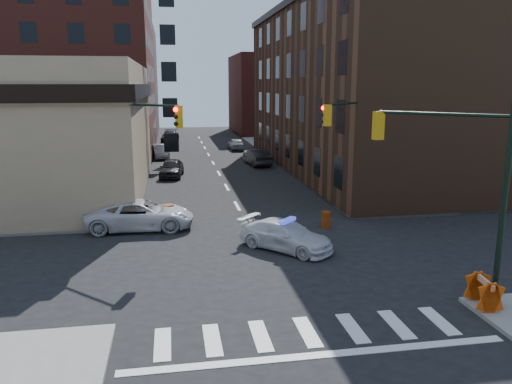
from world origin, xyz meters
name	(u,v)px	position (x,y,z in m)	size (l,w,h in m)	color
ground	(267,259)	(0.00, 0.00, 0.00)	(140.00, 140.00, 0.00)	black
sidewalk_ne	(408,151)	(23.00, 32.75, 0.07)	(34.00, 54.50, 0.15)	gray
apartment_block	(35,44)	(-18.50, 40.00, 12.00)	(25.00, 25.00, 24.00)	maroon
commercial_row_ne	(362,91)	(13.00, 22.50, 7.00)	(14.00, 34.00, 14.00)	#4C2F1E
filler_nw	(91,81)	(-16.00, 62.00, 8.00)	(20.00, 18.00, 16.00)	#51453C
filler_ne	(284,94)	(14.00, 58.00, 6.00)	(16.00, 16.00, 12.00)	maroon
signal_pole_se	(472,176)	(6.04, -5.52, 4.61)	(5.40, 5.27, 8.00)	black
signal_pole_nw	(135,150)	(-5.85, 5.34, 4.34)	(3.58, 3.67, 8.00)	black
signal_pole_ne	(352,145)	(5.84, 5.35, 4.34)	(3.67, 3.58, 8.00)	black
tree_ne_near	(292,128)	(7.50, 26.00, 3.49)	(3.00, 3.00, 4.85)	black
tree_ne_far	(275,122)	(7.50, 34.00, 3.49)	(3.00, 3.00, 4.85)	black
police_car	(286,235)	(1.15, 1.18, 0.68)	(1.90, 4.68, 1.36)	silver
pickup	(140,215)	(-5.80, 5.80, 0.79)	(2.62, 5.69, 1.58)	silver
parked_car_wnear	(172,168)	(-4.06, 21.14, 0.75)	(1.76, 4.38, 1.49)	black
parked_car_wfar	(160,151)	(-5.17, 32.24, 0.71)	(1.50, 4.31, 1.42)	#999CA2
parked_car_wdeep	(170,136)	(-4.12, 46.67, 0.78)	(2.19, 5.40, 1.57)	black
parked_car_enear	(257,157)	(4.05, 25.93, 0.79)	(1.67, 4.78, 1.57)	black
parked_car_efar	(236,144)	(3.54, 37.74, 0.68)	(1.62, 4.02, 1.37)	#93959B
pedestrian_a	(57,211)	(-10.07, 6.00, 1.13)	(0.72, 0.47, 1.96)	black
pedestrian_b	(77,204)	(-9.33, 7.65, 1.06)	(0.88, 0.69, 1.82)	black
pedestrian_c	(14,203)	(-13.00, 8.81, 1.00)	(0.99, 0.41, 1.70)	#1E232E
barrel_road	(326,220)	(4.12, 4.36, 0.45)	(0.51, 0.51, 0.91)	orange
barrel_bank	(169,214)	(-4.30, 6.58, 0.55)	(0.61, 0.61, 1.10)	orange
barricade_se_a	(484,292)	(6.40, -6.30, 0.65)	(1.34, 0.67, 1.01)	#C53509
barricade_nw_a	(118,209)	(-7.21, 8.00, 0.59)	(1.17, 0.58, 0.88)	#C94909
barricade_nw_b	(28,213)	(-11.99, 7.68, 0.65)	(1.33, 0.67, 1.00)	#C26209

